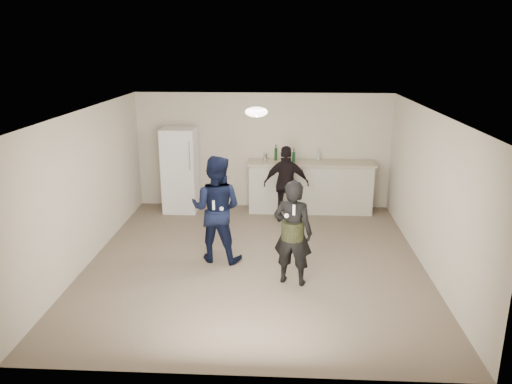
# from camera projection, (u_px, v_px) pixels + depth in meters

# --- Properties ---
(floor) EXTENTS (6.00, 6.00, 0.00)m
(floor) POSITION_uv_depth(u_px,v_px,m) (255.00, 261.00, 8.34)
(floor) COLOR #6B5B4C
(floor) RESTS_ON ground
(ceiling) EXTENTS (6.00, 6.00, 0.00)m
(ceiling) POSITION_uv_depth(u_px,v_px,m) (255.00, 111.00, 7.62)
(ceiling) COLOR silver
(ceiling) RESTS_ON wall_back
(wall_back) EXTENTS (6.00, 0.00, 6.00)m
(wall_back) POSITION_uv_depth(u_px,v_px,m) (263.00, 151.00, 10.85)
(wall_back) COLOR beige
(wall_back) RESTS_ON floor
(wall_front) EXTENTS (6.00, 0.00, 6.00)m
(wall_front) POSITION_uv_depth(u_px,v_px,m) (239.00, 272.00, 5.11)
(wall_front) COLOR beige
(wall_front) RESTS_ON floor
(wall_left) EXTENTS (0.00, 6.00, 6.00)m
(wall_left) POSITION_uv_depth(u_px,v_px,m) (87.00, 187.00, 8.12)
(wall_left) COLOR beige
(wall_left) RESTS_ON floor
(wall_right) EXTENTS (0.00, 6.00, 6.00)m
(wall_right) POSITION_uv_depth(u_px,v_px,m) (430.00, 192.00, 7.84)
(wall_right) COLOR beige
(wall_right) RESTS_ON floor
(counter) EXTENTS (2.60, 0.56, 1.05)m
(counter) POSITION_uv_depth(u_px,v_px,m) (310.00, 188.00, 10.69)
(counter) COLOR beige
(counter) RESTS_ON floor
(counter_top) EXTENTS (2.68, 0.64, 0.04)m
(counter_top) POSITION_uv_depth(u_px,v_px,m) (311.00, 163.00, 10.53)
(counter_top) COLOR #C3B197
(counter_top) RESTS_ON counter
(fridge) EXTENTS (0.70, 0.70, 1.80)m
(fridge) POSITION_uv_depth(u_px,v_px,m) (180.00, 170.00, 10.66)
(fridge) COLOR white
(fridge) RESTS_ON floor
(fridge_handle) EXTENTS (0.02, 0.02, 0.60)m
(fridge_handle) POSITION_uv_depth(u_px,v_px,m) (189.00, 155.00, 10.17)
(fridge_handle) COLOR #BABABE
(fridge_handle) RESTS_ON fridge
(ceiling_dome) EXTENTS (0.36, 0.36, 0.16)m
(ceiling_dome) POSITION_uv_depth(u_px,v_px,m) (256.00, 112.00, 7.92)
(ceiling_dome) COLOR white
(ceiling_dome) RESTS_ON ceiling
(shaker) EXTENTS (0.08, 0.08, 0.17)m
(shaker) POSITION_uv_depth(u_px,v_px,m) (265.00, 157.00, 10.59)
(shaker) COLOR silver
(shaker) RESTS_ON counter_top
(man) EXTENTS (0.98, 0.83, 1.78)m
(man) POSITION_uv_depth(u_px,v_px,m) (216.00, 209.00, 8.17)
(man) COLOR #0F1940
(man) RESTS_ON floor
(woman) EXTENTS (0.67, 0.53, 1.62)m
(woman) POSITION_uv_depth(u_px,v_px,m) (293.00, 233.00, 7.37)
(woman) COLOR black
(woman) RESTS_ON floor
(camo_shorts) EXTENTS (0.34, 0.34, 0.28)m
(camo_shorts) POSITION_uv_depth(u_px,v_px,m) (293.00, 230.00, 7.36)
(camo_shorts) COLOR #2E3618
(camo_shorts) RESTS_ON woman
(spectator) EXTENTS (0.91, 0.39, 1.56)m
(spectator) POSITION_uv_depth(u_px,v_px,m) (286.00, 184.00, 10.03)
(spectator) COLOR black
(spectator) RESTS_ON floor
(remote_man) EXTENTS (0.04, 0.04, 0.15)m
(remote_man) POSITION_uv_depth(u_px,v_px,m) (214.00, 205.00, 7.86)
(remote_man) COLOR white
(remote_man) RESTS_ON man
(nunchuk_man) EXTENTS (0.07, 0.07, 0.07)m
(nunchuk_man) POSITION_uv_depth(u_px,v_px,m) (222.00, 209.00, 7.90)
(nunchuk_man) COLOR silver
(nunchuk_man) RESTS_ON man
(remote_woman) EXTENTS (0.04, 0.04, 0.15)m
(remote_woman) POSITION_uv_depth(u_px,v_px,m) (294.00, 210.00, 7.01)
(remote_woman) COLOR silver
(remote_woman) RESTS_ON woman
(nunchuk_woman) EXTENTS (0.07, 0.07, 0.07)m
(nunchuk_woman) POSITION_uv_depth(u_px,v_px,m) (287.00, 216.00, 7.07)
(nunchuk_woman) COLOR white
(nunchuk_woman) RESTS_ON woman
(bottle_cluster) EXTENTS (0.98, 0.39, 0.26)m
(bottle_cluster) POSITION_uv_depth(u_px,v_px,m) (291.00, 157.00, 10.52)
(bottle_cluster) COLOR #8E4714
(bottle_cluster) RESTS_ON counter_top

